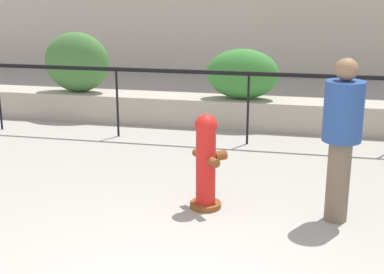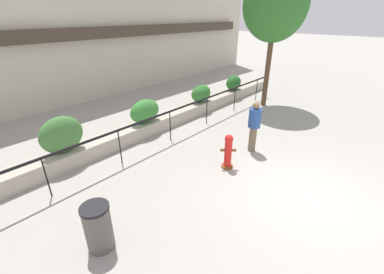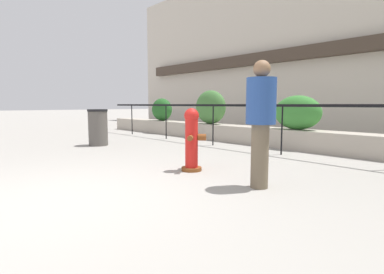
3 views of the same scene
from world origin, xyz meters
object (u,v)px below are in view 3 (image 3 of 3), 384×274
object	(u,v)px
hedge_bush_1	(210,107)
hedge_bush_2	(297,113)
hedge_bush_0	(162,110)
fire_hydrant	(192,139)
trash_bin	(98,127)
pedestrian	(261,116)

from	to	relation	value
hedge_bush_1	hedge_bush_2	bearing A→B (deg)	0.00
hedge_bush_0	fire_hydrant	xyz separation A→B (m)	(5.81, -3.71, -0.39)
hedge_bush_1	trash_bin	bearing A→B (deg)	-105.86
trash_bin	hedge_bush_1	bearing A→B (deg)	74.14
hedge_bush_2	pedestrian	size ratio (longest dim) A/B	0.73
fire_hydrant	trash_bin	xyz separation A→B (m)	(-4.13, 0.23, -0.04)
hedge_bush_2	pedestrian	xyz separation A→B (m)	(1.47, -3.75, 0.05)
hedge_bush_1	pedestrian	world-z (taller)	pedestrian
hedge_bush_1	fire_hydrant	world-z (taller)	hedge_bush_1
hedge_bush_0	pedestrian	bearing A→B (deg)	-27.38
trash_bin	fire_hydrant	bearing A→B (deg)	-3.23
hedge_bush_0	pedestrian	world-z (taller)	pedestrian
hedge_bush_0	hedge_bush_2	xyz separation A→B (m)	(5.76, 0.00, -0.00)
fire_hydrant	hedge_bush_0	bearing A→B (deg)	147.46
fire_hydrant	hedge_bush_1	bearing A→B (deg)	130.26
hedge_bush_1	pedestrian	size ratio (longest dim) A/B	0.73
pedestrian	trash_bin	world-z (taller)	pedestrian
hedge_bush_1	pedestrian	bearing A→B (deg)	-39.41
hedge_bush_0	hedge_bush_1	bearing A→B (deg)	0.00
hedge_bush_0	pedestrian	size ratio (longest dim) A/B	0.61
trash_bin	hedge_bush_0	bearing A→B (deg)	115.86
hedge_bush_2	trash_bin	size ratio (longest dim) A/B	1.25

